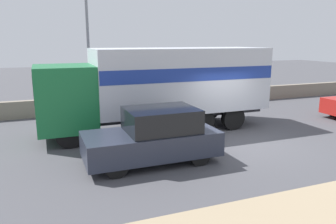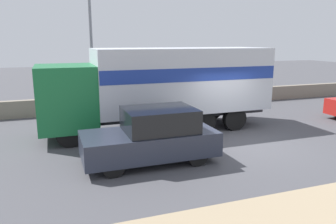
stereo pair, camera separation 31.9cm
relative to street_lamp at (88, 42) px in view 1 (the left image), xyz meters
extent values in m
plane|color=#47474C|center=(4.37, -6.84, -3.59)|extent=(80.00, 80.00, 0.00)
cube|color=gray|center=(4.37, 0.34, -3.17)|extent=(60.00, 0.35, 0.84)
cylinder|color=slate|center=(0.00, 0.00, -0.66)|extent=(0.14, 0.14, 5.86)
cube|color=#196B38|center=(-1.48, -4.04, -1.99)|extent=(2.07, 2.38, 2.33)
cube|color=black|center=(-2.49, -4.04, -1.52)|extent=(0.06, 2.02, 1.03)
cube|color=#2D2D33|center=(3.11, -4.04, -2.88)|extent=(7.11, 1.39, 0.25)
cube|color=silver|center=(3.11, -4.04, -1.50)|extent=(7.11, 2.53, 2.51)
cube|color=navy|center=(3.11, -4.04, -1.20)|extent=(7.07, 2.55, 0.50)
cylinder|color=black|center=(-1.48, -5.07, -3.10)|extent=(0.98, 0.28, 0.98)
cylinder|color=black|center=(-1.48, -3.02, -3.10)|extent=(0.98, 0.28, 0.98)
cylinder|color=black|center=(5.07, -5.07, -3.10)|extent=(0.98, 0.28, 0.98)
cylinder|color=black|center=(5.07, -3.02, -3.10)|extent=(0.98, 0.28, 0.98)
cylinder|color=black|center=(3.65, -5.07, -3.10)|extent=(0.98, 0.28, 0.98)
cylinder|color=black|center=(3.65, -3.02, -3.10)|extent=(0.98, 0.28, 0.98)
cube|color=#282D3D|center=(0.71, -7.38, -2.99)|extent=(4.04, 1.82, 0.72)
cube|color=black|center=(1.04, -7.38, -2.28)|extent=(2.10, 1.67, 0.70)
cylinder|color=black|center=(-0.54, -8.17, -3.28)|extent=(0.63, 0.20, 0.63)
cylinder|color=black|center=(-0.54, -6.59, -3.28)|extent=(0.63, 0.20, 0.63)
cylinder|color=black|center=(1.97, -8.17, -3.28)|extent=(0.63, 0.20, 0.63)
cylinder|color=black|center=(1.97, -6.59, -3.28)|extent=(0.63, 0.20, 0.63)
cylinder|color=black|center=(11.07, -4.68, -3.28)|extent=(0.62, 0.20, 0.62)
camera|label=1|loc=(-2.25, -16.41, 0.06)|focal=35.00mm
camera|label=2|loc=(-1.96, -16.53, 0.06)|focal=35.00mm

